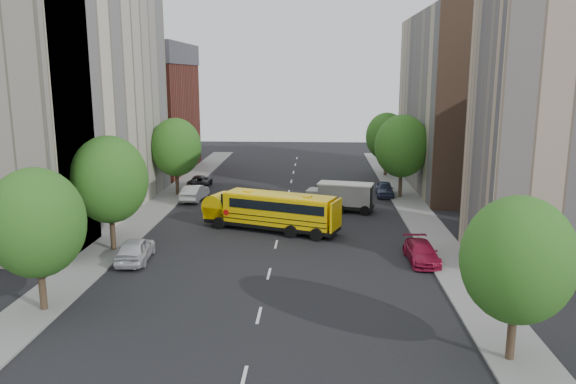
# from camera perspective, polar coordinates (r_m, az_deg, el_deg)

# --- Properties ---
(ground) EXTENTS (120.00, 120.00, 0.00)m
(ground) POSITION_cam_1_polar(r_m,az_deg,el_deg) (41.91, -1.02, -4.54)
(ground) COLOR black
(ground) RESTS_ON ground
(sidewalk_left) EXTENTS (3.00, 80.00, 0.12)m
(sidewalk_left) POSITION_cam_1_polar(r_m,az_deg,el_deg) (48.76, -14.24, -2.48)
(sidewalk_left) COLOR slate
(sidewalk_left) RESTS_ON ground
(sidewalk_right) EXTENTS (3.00, 80.00, 0.12)m
(sidewalk_right) POSITION_cam_1_polar(r_m,az_deg,el_deg) (47.42, 13.42, -2.84)
(sidewalk_right) COLOR slate
(sidewalk_right) RESTS_ON ground
(lane_markings) EXTENTS (0.15, 64.00, 0.01)m
(lane_markings) POSITION_cam_1_polar(r_m,az_deg,el_deg) (51.56, -0.27, -1.40)
(lane_markings) COLOR silver
(lane_markings) RESTS_ON ground
(building_left_cream) EXTENTS (10.00, 26.00, 20.00)m
(building_left_cream) POSITION_cam_1_polar(r_m,az_deg,el_deg) (50.61, -21.62, 8.97)
(building_left_cream) COLOR beige
(building_left_cream) RESTS_ON ground
(building_left_redbrick) EXTENTS (10.00, 15.00, 13.00)m
(building_left_redbrick) POSITION_cam_1_polar(r_m,az_deg,el_deg) (71.41, -14.14, 7.22)
(building_left_redbrick) COLOR maroon
(building_left_redbrick) RESTS_ON ground
(building_right_near) EXTENTS (10.00, 7.00, 17.00)m
(building_right_near) POSITION_cam_1_polar(r_m,az_deg,el_deg) (38.86, 26.08, 5.75)
(building_right_near) COLOR tan
(building_right_near) RESTS_ON ground
(building_right_far) EXTENTS (10.00, 22.00, 18.00)m
(building_right_far) POSITION_cam_1_polar(r_m,az_deg,el_deg) (62.07, 17.30, 8.72)
(building_right_far) COLOR tan
(building_right_far) RESTS_ON ground
(building_right_sidewall) EXTENTS (10.10, 0.30, 18.00)m
(building_right_sidewall) POSITION_cam_1_polar(r_m,az_deg,el_deg) (51.49, 20.30, 7.98)
(building_right_sidewall) COLOR brown
(building_right_sidewall) RESTS_ON ground
(street_tree_0) EXTENTS (4.80, 4.80, 7.41)m
(street_tree_0) POSITION_cam_1_polar(r_m,az_deg,el_deg) (30.38, -24.21, -2.89)
(street_tree_0) COLOR #38281C
(street_tree_0) RESTS_ON ground
(street_tree_1) EXTENTS (5.12, 5.12, 7.90)m
(street_tree_1) POSITION_cam_1_polar(r_m,az_deg,el_deg) (39.26, -17.70, 1.20)
(street_tree_1) COLOR #38281C
(street_tree_1) RESTS_ON ground
(street_tree_2) EXTENTS (4.99, 4.99, 7.71)m
(street_tree_2) POSITION_cam_1_polar(r_m,az_deg,el_deg) (56.27, -11.33, 4.48)
(street_tree_2) COLOR #38281C
(street_tree_2) RESTS_ON ground
(street_tree_3) EXTENTS (4.61, 4.61, 7.11)m
(street_tree_3) POSITION_cam_1_polar(r_m,az_deg,el_deg) (24.71, 22.32, -6.42)
(street_tree_3) COLOR #38281C
(street_tree_3) RESTS_ON ground
(street_tree_4) EXTENTS (5.25, 5.25, 8.10)m
(street_tree_4) POSITION_cam_1_polar(r_m,az_deg,el_deg) (55.14, 11.49, 4.59)
(street_tree_4) COLOR #38281C
(street_tree_4) RESTS_ON ground
(street_tree_5) EXTENTS (4.86, 4.86, 7.51)m
(street_tree_5) POSITION_cam_1_polar(r_m,az_deg,el_deg) (67.00, 9.98, 5.57)
(street_tree_5) COLOR #38281C
(street_tree_5) RESTS_ON ground
(school_bus) EXTENTS (10.74, 5.98, 2.99)m
(school_bus) POSITION_cam_1_polar(r_m,az_deg,el_deg) (43.13, -1.85, -1.77)
(school_bus) COLOR black
(school_bus) RESTS_ON ground
(safari_truck) EXTENTS (6.21, 3.36, 2.53)m
(safari_truck) POSITION_cam_1_polar(r_m,az_deg,el_deg) (49.52, 5.34, -0.43)
(safari_truck) COLOR black
(safari_truck) RESTS_ON ground
(parked_car_0) EXTENTS (2.23, 4.79, 1.59)m
(parked_car_0) POSITION_cam_1_polar(r_m,az_deg,el_deg) (37.59, -15.26, -5.64)
(parked_car_0) COLOR silver
(parked_car_0) RESTS_ON ground
(parked_car_1) EXTENTS (2.01, 4.75, 1.53)m
(parked_car_1) POSITION_cam_1_polar(r_m,az_deg,el_deg) (54.35, -9.46, -0.05)
(parked_car_1) COLOR silver
(parked_car_1) RESTS_ON ground
(parked_car_2) EXTENTS (2.30, 4.75, 1.30)m
(parked_car_2) POSITION_cam_1_polar(r_m,az_deg,el_deg) (60.70, -8.92, 1.10)
(parked_car_2) COLOR black
(parked_car_2) RESTS_ON ground
(parked_car_3) EXTENTS (1.99, 4.55, 1.30)m
(parked_car_3) POSITION_cam_1_polar(r_m,az_deg,el_deg) (37.18, 13.40, -5.97)
(parked_car_3) COLOR maroon
(parked_car_3) RESTS_ON ground
(parked_car_4) EXTENTS (1.83, 4.20, 1.41)m
(parked_car_4) POSITION_cam_1_polar(r_m,az_deg,el_deg) (56.40, 9.79, 0.31)
(parked_car_4) COLOR #343A5B
(parked_car_4) RESTS_ON ground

